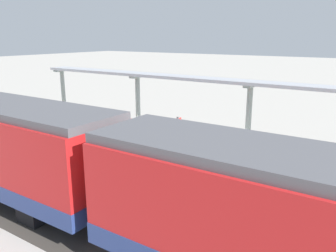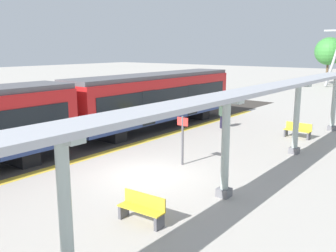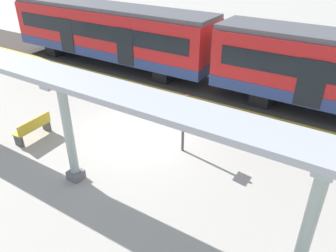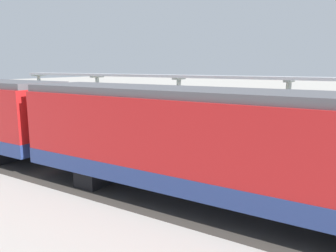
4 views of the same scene
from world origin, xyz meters
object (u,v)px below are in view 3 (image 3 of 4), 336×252
at_px(train_near_carriage, 109,34).
at_px(canopy_pillar_third, 69,132).
at_px(canopy_pillar_fourth, 308,227).
at_px(bench_mid_platform, 33,128).
at_px(platform_info_sign, 183,118).

relative_size(train_near_carriage, canopy_pillar_third, 3.93).
bearing_deg(canopy_pillar_third, canopy_pillar_fourth, 90.00).
bearing_deg(bench_mid_platform, canopy_pillar_fourth, 84.74).
bearing_deg(canopy_pillar_third, platform_info_sign, 147.85).
xyz_separation_m(canopy_pillar_third, platform_info_sign, (-3.27, 2.06, -0.41)).
distance_m(canopy_pillar_fourth, bench_mid_platform, 10.23).
bearing_deg(platform_info_sign, bench_mid_platform, -66.03).
xyz_separation_m(canopy_pillar_third, canopy_pillar_fourth, (0.00, 6.89, 0.00)).
relative_size(train_near_carriage, canopy_pillar_fourth, 3.93).
distance_m(canopy_pillar_third, canopy_pillar_fourth, 6.89).
bearing_deg(platform_info_sign, canopy_pillar_fourth, 55.86).
height_order(canopy_pillar_third, canopy_pillar_fourth, same).
xyz_separation_m(train_near_carriage, canopy_pillar_fourth, (9.27, 13.46, -0.09)).
distance_m(canopy_pillar_third, bench_mid_platform, 3.59).
height_order(train_near_carriage, canopy_pillar_fourth, train_near_carriage).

